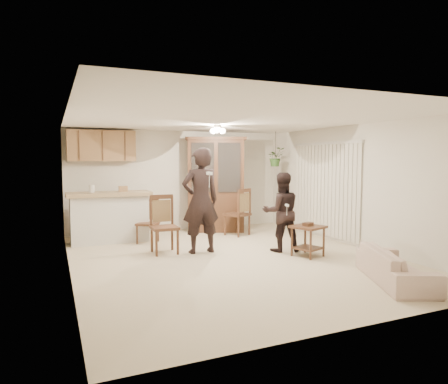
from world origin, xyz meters
name	(u,v)px	position (x,y,z in m)	size (l,w,h in m)	color
floor	(233,258)	(0.00, 0.00, 0.00)	(6.50, 6.50, 0.00)	beige
ceiling	(233,119)	(0.00, 0.00, 2.50)	(5.50, 6.50, 0.02)	white
wall_back	(179,181)	(0.00, 3.25, 1.25)	(5.50, 0.02, 2.50)	silver
wall_front	(362,212)	(0.00, -3.25, 1.25)	(5.50, 0.02, 2.50)	silver
wall_left	(68,195)	(-2.75, 0.00, 1.25)	(0.02, 6.50, 2.50)	silver
wall_right	(354,186)	(2.75, 0.00, 1.25)	(0.02, 6.50, 2.50)	silver
breakfast_bar	(110,219)	(-1.85, 2.35, 0.50)	(1.60, 0.55, 1.00)	silver
bar_top	(109,194)	(-1.85, 2.35, 1.05)	(1.75, 0.70, 0.08)	tan
upper_cabinets	(102,146)	(-1.90, 3.07, 2.10)	(1.50, 0.34, 0.70)	olive
vertical_blinds	(325,190)	(2.71, 0.90, 1.10)	(0.06, 2.30, 2.10)	silver
ceiling_fixture	(217,130)	(0.20, 1.20, 2.40)	(0.36, 0.36, 0.20)	#F9E0BB
hanging_plant	(275,157)	(2.30, 2.40, 1.85)	(0.43, 0.37, 0.48)	#224F1F
plant_cord	(276,144)	(2.30, 2.40, 2.17)	(0.01, 0.01, 0.65)	black
sofa	(396,257)	(1.60, -2.22, 0.37)	(1.87, 0.73, 0.73)	beige
adult	(201,206)	(-0.37, 0.66, 0.90)	(0.66, 0.43, 1.80)	black
child	(281,217)	(1.11, 0.15, 0.68)	(0.66, 0.51, 1.35)	black
china_hutch	(216,185)	(0.77, 2.68, 1.15)	(1.58, 1.08, 2.33)	#3D2716
side_table	(308,240)	(1.34, -0.41, 0.30)	(0.66, 0.66, 0.63)	#3D2716
chair_bar	(165,237)	(-1.03, 0.88, 0.31)	(0.50, 0.50, 1.11)	#3D2716
chair_hutch_left	(148,231)	(-1.11, 1.96, 0.26)	(0.58, 0.58, 0.93)	#3D2716
chair_hutch_right	(237,222)	(1.02, 1.98, 0.31)	(0.66, 0.66, 1.12)	#3D2716
controller_adult	(209,173)	(-0.37, 0.19, 1.54)	(0.05, 0.17, 0.05)	silver
controller_child	(287,205)	(1.02, -0.19, 0.95)	(0.04, 0.13, 0.04)	silver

